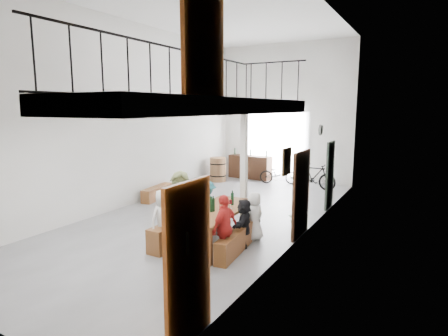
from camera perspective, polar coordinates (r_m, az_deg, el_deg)
The scene contains 24 objects.
floor at distance 10.45m, azimuth -2.40°, elevation -7.34°, with size 12.00×12.00×0.00m, color #5E5F61.
room_walls at distance 10.04m, azimuth -2.54°, elevation 12.50°, with size 12.00×12.00×12.00m.
gateway_portal at distance 15.62m, azimuth 7.70°, elevation 3.34°, with size 2.80×0.08×2.80m, color white.
right_wall_decor at distance 7.25m, azimuth 8.13°, elevation -0.69°, with size 0.07×8.28×5.07m.
balcony at distance 6.32m, azimuth -1.99°, elevation 9.07°, with size 1.52×5.62×4.00m.
tasting_table at distance 8.19m, azimuth -1.31°, elevation -6.88°, with size 1.11×2.50×0.79m.
bench_inner at distance 8.64m, azimuth -5.76°, elevation -9.14°, with size 0.37×2.28×0.52m, color brown.
bench_wall at distance 8.04m, azimuth 2.20°, elevation -10.76°, with size 0.26×2.01×0.46m, color brown.
tableware at distance 8.00m, azimuth -1.59°, elevation -5.56°, with size 0.54×1.50×0.35m.
side_bench at distance 12.50m, azimuth -10.16°, elevation -3.73°, with size 0.33×1.49×0.42m, color brown.
oak_barrel at distance 15.19m, azimuth -0.94°, elevation -0.22°, with size 0.66×0.66×0.98m.
serving_counter at distance 15.86m, azimuth 3.98°, elevation 0.15°, with size 1.84×0.51×0.97m, color #3C2113.
counter_bottles at distance 15.79m, azimuth 4.03°, elevation 2.39°, with size 1.59×0.23×0.28m.
guest_left_a at distance 8.01m, azimuth -9.13°, elevation -7.79°, with size 0.64×0.41×1.30m, color silver.
guest_left_b at distance 8.45m, azimuth -6.55°, elevation -7.63°, with size 0.39×0.26×1.07m, color #246B7A.
guest_left_c at distance 9.02m, azimuth -4.13°, elevation -6.13°, with size 0.58×0.45×1.19m, color silver.
guest_left_d at distance 9.28m, azimuth -2.56°, elevation -5.64°, with size 0.78×0.45×1.20m, color #246B7A.
guest_right_a at distance 7.40m, azimuth 0.09°, elevation -9.05°, with size 0.77×0.32×1.32m, color red.
guest_right_b at distance 8.12m, azimuth 3.07°, elevation -8.36°, with size 0.98×0.31×1.06m, color black.
guest_right_c at distance 8.52m, azimuth 4.64°, elevation -7.33°, with size 0.54×0.35×1.11m, color silver.
host_standing at distance 6.57m, azimuth -6.56°, elevation -8.79°, with size 0.70×0.46×1.91m, color #4D532F.
potted_plant at distance 9.60m, azimuth 10.97°, elevation -7.68°, with size 0.39×0.34×0.44m, color #174619.
bicycle_near at distance 14.85m, azimuth 8.39°, elevation -0.89°, with size 0.53×1.52×0.80m, color black.
bicycle_far at distance 14.06m, azimuth 13.51°, elevation -1.23°, with size 0.46×1.63×0.98m, color black.
Camera 1 is at (5.22, -8.55, 2.98)m, focal length 30.00 mm.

